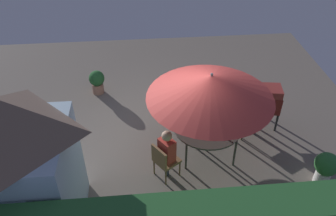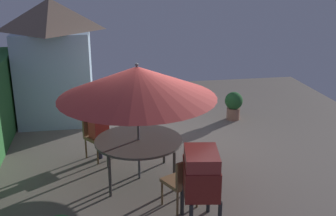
% 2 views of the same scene
% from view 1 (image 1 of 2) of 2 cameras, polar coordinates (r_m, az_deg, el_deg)
% --- Properties ---
extents(ground_plane, '(11.00, 11.00, 0.00)m').
position_cam_1_polar(ground_plane, '(8.72, -1.19, -4.71)').
color(ground_plane, '#6B6056').
extents(garden_shed, '(1.86, 1.86, 3.00)m').
position_cam_1_polar(garden_shed, '(6.38, -23.33, -9.20)').
color(garden_shed, '#9EBCD1').
rests_on(garden_shed, ground).
extents(patio_table, '(1.56, 1.56, 0.77)m').
position_cam_1_polar(patio_table, '(7.93, 6.48, -3.12)').
color(patio_table, '#47423D').
rests_on(patio_table, ground).
extents(patio_umbrella, '(2.75, 2.75, 2.16)m').
position_cam_1_polar(patio_umbrella, '(7.27, 7.08, 3.52)').
color(patio_umbrella, '#4C4C51').
rests_on(patio_umbrella, ground).
extents(bbq_grill, '(0.77, 0.60, 1.20)m').
position_cam_1_polar(bbq_grill, '(8.84, 15.85, 1.35)').
color(bbq_grill, maroon).
rests_on(bbq_grill, ground).
extents(chair_near_shed, '(0.64, 0.64, 0.90)m').
position_cam_1_polar(chair_near_shed, '(7.41, -0.70, -8.54)').
color(chair_near_shed, olive).
rests_on(chair_near_shed, ground).
extents(chair_far_side, '(0.62, 0.62, 0.90)m').
position_cam_1_polar(chair_far_side, '(8.76, 12.92, -1.16)').
color(chair_far_side, olive).
rests_on(chair_far_side, ground).
extents(potted_plant_by_shed, '(0.45, 0.45, 0.72)m').
position_cam_1_polar(potted_plant_by_shed, '(10.22, -11.64, 4.40)').
color(potted_plant_by_shed, '#936651').
rests_on(potted_plant_by_shed, ground).
extents(potted_plant_by_grill, '(0.51, 0.51, 0.80)m').
position_cam_1_polar(potted_plant_by_grill, '(8.06, 24.63, -8.83)').
color(potted_plant_by_grill, silver).
rests_on(potted_plant_by_grill, ground).
extents(person_in_red, '(0.39, 0.42, 1.26)m').
position_cam_1_polar(person_in_red, '(7.27, -0.19, -6.79)').
color(person_in_red, '#CC3D33').
rests_on(person_in_red, ground).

